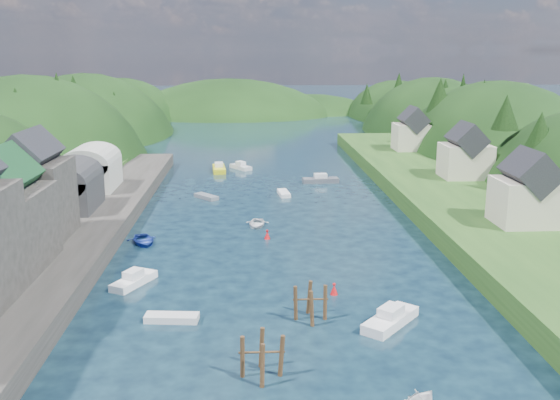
{
  "coord_description": "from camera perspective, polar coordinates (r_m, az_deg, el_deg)",
  "views": [
    {
      "loc": [
        -3.61,
        -43.15,
        21.13
      ],
      "look_at": [
        0.0,
        28.0,
        4.0
      ],
      "focal_mm": 40.0,
      "sensor_mm": 36.0,
      "label": 1
    }
  ],
  "objects": [
    {
      "name": "quay_left",
      "position": [
        69.34,
        -19.92,
        -4.19
      ],
      "size": [
        12.0,
        110.0,
        2.0
      ],
      "primitive_type": "cube",
      "color": "#2D2B28",
      "rests_on": "ground"
    },
    {
      "name": "hillside_left",
      "position": [
        128.54,
        -21.6,
        -0.56
      ],
      "size": [
        44.0,
        245.56,
        52.0
      ],
      "color": "black",
      "rests_on": "ground"
    },
    {
      "name": "right_bank_cottages",
      "position": [
        97.99,
        15.99,
        4.02
      ],
      "size": [
        9.0,
        59.24,
        8.41
      ],
      "color": "beige",
      "rests_on": "terrace_right"
    },
    {
      "name": "ground",
      "position": [
        95.58,
        -0.67,
        0.75
      ],
      "size": [
        600.0,
        600.0,
        0.0
      ],
      "primitive_type": "plane",
      "color": "black",
      "rests_on": "ground"
    },
    {
      "name": "piling_cluster_far",
      "position": [
        50.78,
        2.8,
        -9.64
      ],
      "size": [
        2.85,
        2.69,
        3.48
      ],
      "color": "#382314",
      "rests_on": "ground"
    },
    {
      "name": "hillside_right",
      "position": [
        130.91,
        18.97,
        0.18
      ],
      "size": [
        36.0,
        245.56,
        48.0
      ],
      "color": "black",
      "rests_on": "ground"
    },
    {
      "name": "boat_sheds",
      "position": [
        86.61,
        -17.85,
        2.31
      ],
      "size": [
        7.0,
        21.0,
        7.5
      ],
      "color": "#2D2D30",
      "rests_on": "quay_left"
    },
    {
      "name": "piling_cluster_near",
      "position": [
        42.57,
        -1.67,
        -14.41
      ],
      "size": [
        3.08,
        2.88,
        3.52
      ],
      "color": "#382314",
      "rests_on": "ground"
    },
    {
      "name": "moored_boats",
      "position": [
        64.71,
        -5.09,
        -5.01
      ],
      "size": [
        30.26,
        88.86,
        2.39
      ],
      "color": "navy",
      "rests_on": "ground"
    },
    {
      "name": "hill_trees",
      "position": [
        108.88,
        -0.93,
        8.24
      ],
      "size": [
        91.6,
        151.99,
        12.38
      ],
      "color": "black",
      "rests_on": "ground"
    },
    {
      "name": "far_hills",
      "position": [
        219.54,
        -1.62,
        5.15
      ],
      "size": [
        103.0,
        68.0,
        44.0
      ],
      "color": "black",
      "rests_on": "ground"
    },
    {
      "name": "terrace_right",
      "position": [
        90.16,
        15.67,
        0.24
      ],
      "size": [
        16.0,
        120.0,
        2.4
      ],
      "primitive_type": "cube",
      "color": "#234719",
      "rests_on": "ground"
    },
    {
      "name": "channel_buoy_near",
      "position": [
        56.06,
        4.97,
        -8.15
      ],
      "size": [
        0.7,
        0.7,
        1.1
      ],
      "color": "red",
      "rests_on": "ground"
    },
    {
      "name": "channel_buoy_far",
      "position": [
        71.79,
        -1.18,
        -3.2
      ],
      "size": [
        0.7,
        0.7,
        1.1
      ],
      "color": "red",
      "rests_on": "ground"
    }
  ]
}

